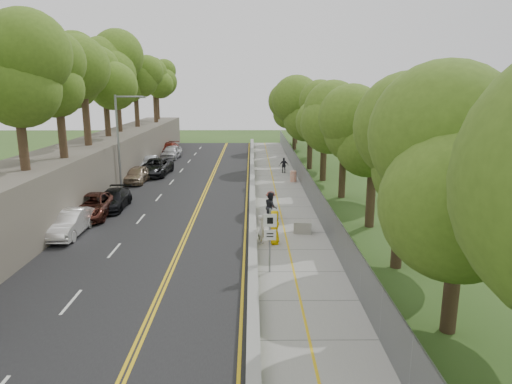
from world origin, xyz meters
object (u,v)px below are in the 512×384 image
Objects in this scene: concrete_block at (303,227)px; car_2 at (92,206)px; signpost at (270,234)px; person_far at (284,165)px; car_1 at (69,223)px; painter_0 at (274,227)px; construction_barrel at (293,176)px; streetlight at (121,137)px.

car_2 is (-13.87, 3.56, 0.40)m from concrete_block.
signpost is 15.12m from car_2.
person_far is at bearing 89.39° from concrete_block.
painter_0 is (12.05, -1.61, 0.21)m from car_1.
signpost is 3.10× the size of construction_barrel.
concrete_block is 0.67× the size of person_far.
signpost is (11.51, -17.02, -2.68)m from streetlight.
construction_barrel is 0.95× the size of concrete_block.
construction_barrel is (14.50, 4.10, -4.09)m from streetlight.
person_far is at bearing 31.23° from streetlight.
car_2 reaches higher than car_1.
streetlight is 8.38m from car_2.
signpost reaches higher than person_far.
construction_barrel is 18.65m from car_2.
painter_0 is at bearing -8.09° from car_1.
car_1 is at bearing -178.40° from concrete_block.
car_1 is (-0.14, -11.39, -3.84)m from streetlight.
concrete_block is 0.23× the size of car_1.
streetlight is 2.58× the size of signpost.
signpost is at bearing -26.25° from car_1.
car_2 is (-14.64, -11.55, 0.25)m from construction_barrel.
construction_barrel is at bearing 99.64° from person_far.
streetlight is 1.74× the size of car_1.
concrete_block is at bearing -92.93° from construction_barrel.
construction_barrel reaches higher than concrete_block.
signpost is 1.98× the size of person_far.
streetlight is at bearing 141.30° from concrete_block.
construction_barrel is 0.18× the size of car_2.
streetlight is 5.11× the size of person_far.
car_2 is at bearing 140.59° from signpost.
construction_barrel is at bearing -9.31° from painter_0.
concrete_block is 0.55× the size of painter_0.
streetlight is 18.00m from painter_0.
concrete_block is 14.32m from car_2.
car_1 is 2.94× the size of person_far.
signpost reaches higher than car_1.
painter_0 reaches higher than person_far.
streetlight is 20.72m from signpost.
painter_0 reaches higher than car_1.
streetlight is 8.00× the size of construction_barrel.
car_2 is 3.50× the size of person_far.
concrete_block is (-0.77, -15.10, -0.15)m from construction_barrel.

